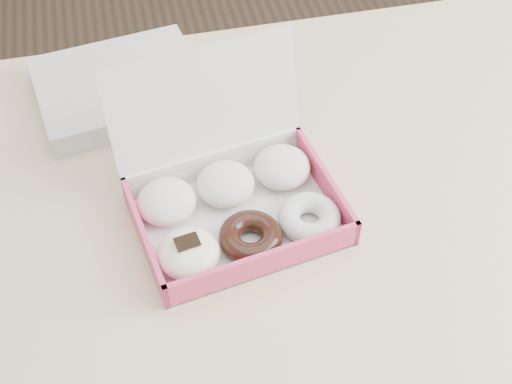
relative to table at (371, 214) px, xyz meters
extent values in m
cube|color=tan|center=(0.00, 0.00, 0.06)|extent=(1.20, 0.80, 0.04)
cylinder|color=tan|center=(-0.55, 0.35, -0.32)|extent=(0.05, 0.05, 0.71)
cube|color=silver|center=(-0.21, -0.03, 0.08)|extent=(0.30, 0.24, 0.01)
cube|color=#D73A63|center=(-0.20, -0.12, 0.10)|extent=(0.27, 0.05, 0.04)
cube|color=silver|center=(-0.23, 0.06, 0.10)|extent=(0.27, 0.05, 0.04)
cube|color=#D73A63|center=(-0.34, -0.05, 0.10)|extent=(0.04, 0.20, 0.04)
cube|color=#D73A63|center=(-0.08, -0.01, 0.10)|extent=(0.04, 0.20, 0.04)
cube|color=silver|center=(-0.23, 0.08, 0.18)|extent=(0.28, 0.10, 0.19)
ellipsoid|color=white|center=(-0.30, 0.00, 0.11)|extent=(0.09, 0.09, 0.05)
ellipsoid|color=white|center=(-0.22, 0.02, 0.11)|extent=(0.09, 0.09, 0.05)
ellipsoid|color=white|center=(-0.14, 0.03, 0.11)|extent=(0.09, 0.09, 0.05)
ellipsoid|color=#F8EDC7|center=(-0.29, -0.09, 0.11)|extent=(0.09, 0.09, 0.05)
cube|color=black|center=(-0.29, -0.09, 0.13)|extent=(0.03, 0.03, 0.00)
torus|color=black|center=(-0.20, -0.08, 0.10)|extent=(0.10, 0.10, 0.03)
torus|color=white|center=(-0.12, -0.06, 0.10)|extent=(0.10, 0.10, 0.03)
cube|color=silver|center=(-0.34, 0.26, 0.10)|extent=(0.28, 0.24, 0.04)
camera|label=1|loc=(-0.32, -0.63, 0.84)|focal=50.00mm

